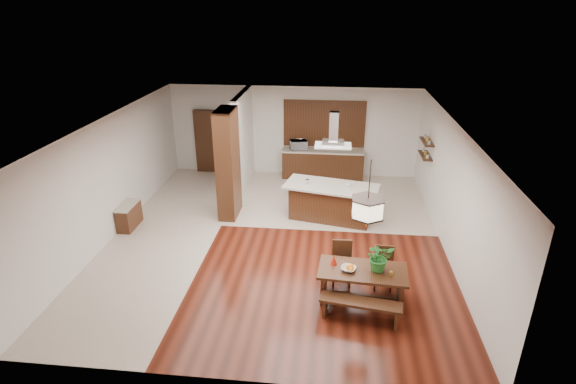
# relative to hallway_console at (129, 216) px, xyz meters

# --- Properties ---
(room_shell) EXTENTS (9.00, 9.04, 2.92)m
(room_shell) POSITION_rel_hallway_console_xyz_m (3.81, -0.20, 1.75)
(room_shell) COLOR #38120A
(room_shell) RESTS_ON ground
(tile_hallway) EXTENTS (2.50, 9.00, 0.01)m
(tile_hallway) POSITION_rel_hallway_console_xyz_m (1.06, -0.20, -0.31)
(tile_hallway) COLOR beige
(tile_hallway) RESTS_ON ground
(tile_kitchen) EXTENTS (5.50, 4.00, 0.01)m
(tile_kitchen) POSITION_rel_hallway_console_xyz_m (5.06, 2.30, -0.31)
(tile_kitchen) COLOR beige
(tile_kitchen) RESTS_ON ground
(soffit_band) EXTENTS (8.00, 9.00, 0.02)m
(soffit_band) POSITION_rel_hallway_console_xyz_m (3.81, -0.20, 2.57)
(soffit_band) COLOR #381A0E
(soffit_band) RESTS_ON room_shell
(partition_pier) EXTENTS (0.45, 1.00, 2.90)m
(partition_pier) POSITION_rel_hallway_console_xyz_m (2.41, 1.00, 1.14)
(partition_pier) COLOR black
(partition_pier) RESTS_ON ground
(partition_stub) EXTENTS (0.18, 2.40, 2.90)m
(partition_stub) POSITION_rel_hallway_console_xyz_m (2.41, 3.10, 1.14)
(partition_stub) COLOR silver
(partition_stub) RESTS_ON ground
(hallway_console) EXTENTS (0.37, 0.88, 0.63)m
(hallway_console) POSITION_rel_hallway_console_xyz_m (0.00, 0.00, 0.00)
(hallway_console) COLOR black
(hallway_console) RESTS_ON ground
(hallway_doorway) EXTENTS (1.10, 0.20, 2.10)m
(hallway_doorway) POSITION_rel_hallway_console_xyz_m (1.11, 4.20, 0.74)
(hallway_doorway) COLOR black
(hallway_doorway) RESTS_ON ground
(rear_counter) EXTENTS (2.60, 0.62, 0.95)m
(rear_counter) POSITION_rel_hallway_console_xyz_m (4.81, 4.00, 0.16)
(rear_counter) COLOR black
(rear_counter) RESTS_ON ground
(kitchen_window) EXTENTS (2.60, 0.08, 1.50)m
(kitchen_window) POSITION_rel_hallway_console_xyz_m (4.81, 4.26, 1.44)
(kitchen_window) COLOR #9E5D2F
(kitchen_window) RESTS_ON room_shell
(shelf_lower) EXTENTS (0.26, 0.90, 0.04)m
(shelf_lower) POSITION_rel_hallway_console_xyz_m (7.68, 2.40, 1.08)
(shelf_lower) COLOR black
(shelf_lower) RESTS_ON room_shell
(shelf_upper) EXTENTS (0.26, 0.90, 0.04)m
(shelf_upper) POSITION_rel_hallway_console_xyz_m (7.68, 2.40, 1.49)
(shelf_upper) COLOR black
(shelf_upper) RESTS_ON room_shell
(dining_table) EXTENTS (1.72, 0.95, 0.70)m
(dining_table) POSITION_rel_hallway_console_xyz_m (5.77, -2.47, 0.20)
(dining_table) COLOR black
(dining_table) RESTS_ON ground
(dining_bench) EXTENTS (1.51, 0.55, 0.42)m
(dining_bench) POSITION_rel_hallway_console_xyz_m (5.73, -3.07, -0.11)
(dining_bench) COLOR black
(dining_bench) RESTS_ON ground
(dining_chair_left) EXTENTS (0.42, 0.42, 0.91)m
(dining_chair_left) POSITION_rel_hallway_console_xyz_m (5.39, -1.93, 0.14)
(dining_chair_left) COLOR black
(dining_chair_left) RESTS_ON ground
(dining_chair_right) EXTENTS (0.41, 0.41, 0.87)m
(dining_chair_right) POSITION_rel_hallway_console_xyz_m (6.23, -1.99, 0.12)
(dining_chair_right) COLOR black
(dining_chair_right) RESTS_ON ground
(pendant_lantern) EXTENTS (0.64, 0.64, 1.31)m
(pendant_lantern) POSITION_rel_hallway_console_xyz_m (5.77, -2.47, 1.93)
(pendant_lantern) COLOR #FFEEC3
(pendant_lantern) RESTS_ON room_shell
(foliage_plant) EXTENTS (0.62, 0.57, 0.57)m
(foliage_plant) POSITION_rel_hallway_console_xyz_m (6.06, -2.44, 0.66)
(foliage_plant) COLOR #256F27
(foliage_plant) RESTS_ON dining_table
(fruit_bowl) EXTENTS (0.35, 0.35, 0.07)m
(fruit_bowl) POSITION_rel_hallway_console_xyz_m (5.50, -2.52, 0.41)
(fruit_bowl) COLOR #BAB4A3
(fruit_bowl) RESTS_ON dining_table
(napkin_cone) EXTENTS (0.13, 0.13, 0.20)m
(napkin_cone) POSITION_rel_hallway_console_xyz_m (5.22, -2.34, 0.48)
(napkin_cone) COLOR red
(napkin_cone) RESTS_ON dining_table
(gold_ornament) EXTENTS (0.08, 0.08, 0.09)m
(gold_ornament) POSITION_rel_hallway_console_xyz_m (6.28, -2.63, 0.43)
(gold_ornament) COLOR gold
(gold_ornament) RESTS_ON dining_table
(kitchen_island) EXTENTS (2.57, 1.54, 0.99)m
(kitchen_island) POSITION_rel_hallway_console_xyz_m (5.12, 0.98, 0.19)
(kitchen_island) COLOR black
(kitchen_island) RESTS_ON ground
(range_hood) EXTENTS (0.90, 0.55, 0.87)m
(range_hood) POSITION_rel_hallway_console_xyz_m (5.12, 0.98, 2.15)
(range_hood) COLOR silver
(range_hood) RESTS_ON room_shell
(island_cup) EXTENTS (0.12, 0.12, 0.09)m
(island_cup) POSITION_rel_hallway_console_xyz_m (5.55, 0.92, 0.72)
(island_cup) COLOR silver
(island_cup) RESTS_ON kitchen_island
(microwave) EXTENTS (0.62, 0.51, 0.30)m
(microwave) POSITION_rel_hallway_console_xyz_m (4.01, 3.98, 0.79)
(microwave) COLOR #BABDC1
(microwave) RESTS_ON rear_counter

